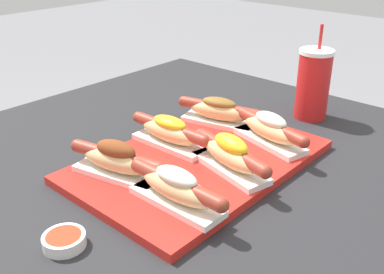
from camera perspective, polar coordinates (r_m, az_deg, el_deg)
name	(u,v)px	position (r m, az deg, el deg)	size (l,w,h in m)	color
serving_tray	(199,161)	(0.93, 0.92, -3.08)	(0.51, 0.34, 0.02)	red
hot_dog_0	(176,188)	(0.76, -1.98, -6.45)	(0.06, 0.22, 0.07)	white
hot_dog_1	(231,155)	(0.87, 4.92, -2.25)	(0.10, 0.21, 0.07)	white
hot_dog_2	(270,129)	(0.99, 9.89, 0.98)	(0.10, 0.21, 0.07)	white
hot_dog_3	(117,160)	(0.86, -9.54, -2.90)	(0.10, 0.21, 0.07)	white
hot_dog_4	(170,132)	(0.96, -2.84, 0.66)	(0.07, 0.22, 0.07)	white
hot_dog_5	(219,111)	(1.07, 3.44, 3.29)	(0.10, 0.21, 0.07)	white
sauce_bowl	(64,240)	(0.74, -15.93, -12.47)	(0.07, 0.07, 0.02)	white
drink_cup	(313,84)	(1.18, 15.12, 6.51)	(0.09, 0.09, 0.24)	red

